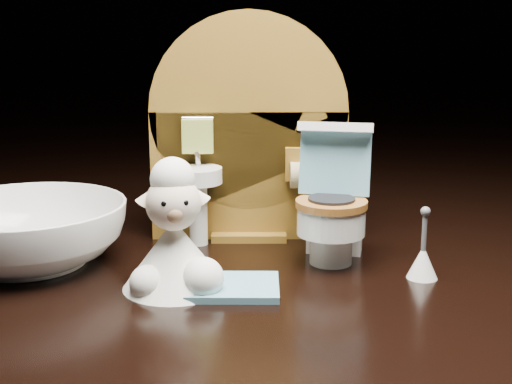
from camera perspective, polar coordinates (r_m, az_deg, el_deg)
backdrop_panel at (r=0.47m, az=-0.68°, el=4.11°), size 0.13×0.05×0.15m
toy_toilet at (r=0.44m, az=6.20°, el=-1.46°), size 0.05×0.06×0.09m
bath_mat at (r=0.39m, az=-1.85°, el=-7.60°), size 0.05×0.04×0.00m
toilet_brush at (r=0.42m, az=13.20°, el=-5.28°), size 0.02×0.02×0.04m
plush_lamb at (r=0.39m, az=-6.50°, el=-4.10°), size 0.06×0.06×0.07m
ceramic_bowl at (r=0.45m, az=-17.85°, el=-3.21°), size 0.14×0.14×0.04m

